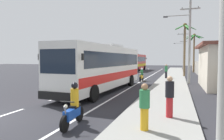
% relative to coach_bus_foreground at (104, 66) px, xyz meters
% --- Properties ---
extents(sidewalk_kerb, '(3.20, 90.00, 0.14)m').
position_rel_coach_bus_foreground_xyz_m(sidewalk_kerb, '(5.02, 0.86, -1.93)').
color(sidewalk_kerb, gray).
rests_on(sidewalk_kerb, ground).
extents(lane_markings, '(3.61, 71.00, 0.01)m').
position_rel_coach_bus_foreground_xyz_m(lane_markings, '(0.44, 5.35, -2.00)').
color(lane_markings, white).
rests_on(lane_markings, ground).
extents(boundary_wall, '(0.24, 60.00, 2.16)m').
position_rel_coach_bus_foreground_xyz_m(boundary_wall, '(8.82, 4.86, -0.92)').
color(boundary_wall, '#9E998E').
rests_on(boundary_wall, ground).
extents(coach_bus_foreground, '(3.45, 12.57, 3.85)m').
position_rel_coach_bus_foreground_xyz_m(coach_bus_foreground, '(0.00, 0.00, 0.00)').
color(coach_bus_foreground, silver).
rests_on(coach_bus_foreground, ground).
extents(coach_bus_far_lane, '(3.17, 12.07, 3.87)m').
position_rel_coach_bus_foreground_xyz_m(coach_bus_far_lane, '(-3.48, 29.43, 0.01)').
color(coach_bus_far_lane, red).
rests_on(coach_bus_far_lane, ground).
extents(motorcycle_beside_bus, '(0.56, 1.96, 1.68)m').
position_rel_coach_bus_foreground_xyz_m(motorcycle_beside_bus, '(1.98, -8.70, -1.32)').
color(motorcycle_beside_bus, black).
rests_on(motorcycle_beside_bus, ground).
extents(motorcycle_trailing, '(0.56, 1.96, 1.56)m').
position_rel_coach_bus_foreground_xyz_m(motorcycle_trailing, '(1.68, 8.05, -1.36)').
color(motorcycle_trailing, black).
rests_on(motorcycle_trailing, ground).
extents(pedestrian_near_kerb, '(0.36, 0.36, 1.74)m').
position_rel_coach_bus_foreground_xyz_m(pedestrian_near_kerb, '(5.48, -6.84, -0.95)').
color(pedestrian_near_kerb, red).
rests_on(pedestrian_near_kerb, sidewalk_kerb).
extents(pedestrian_midwalk, '(0.36, 0.36, 1.61)m').
position_rel_coach_bus_foreground_xyz_m(pedestrian_midwalk, '(4.73, -8.72, -1.02)').
color(pedestrian_midwalk, gold).
rests_on(pedestrian_midwalk, sidewalk_kerb).
extents(pedestrian_far_walk, '(0.36, 0.36, 1.77)m').
position_rel_coach_bus_foreground_xyz_m(pedestrian_far_walk, '(4.27, 11.27, -0.93)').
color(pedestrian_far_walk, black).
rests_on(pedestrian_far_walk, sidewalk_kerb).
extents(utility_pole_mid, '(3.61, 0.24, 9.13)m').
position_rel_coach_bus_foreground_xyz_m(utility_pole_mid, '(6.71, 6.92, 2.87)').
color(utility_pole_mid, '#9E9E99').
rests_on(utility_pole_mid, ground).
extents(utility_pole_far, '(2.32, 0.24, 8.17)m').
position_rel_coach_bus_foreground_xyz_m(utility_pole_far, '(6.60, 25.29, 2.31)').
color(utility_pole_far, '#9E9E99').
rests_on(utility_pole_far, ground).
extents(utility_pole_distant, '(3.61, 0.24, 8.97)m').
position_rel_coach_bus_foreground_xyz_m(utility_pole_distant, '(6.81, 43.67, 2.78)').
color(utility_pole_distant, '#9E9E99').
rests_on(utility_pole_distant, ground).
extents(palm_nearest, '(3.07, 3.14, 7.68)m').
position_rel_coach_bus_foreground_xyz_m(palm_nearest, '(6.53, 15.36, 3.47)').
color(palm_nearest, brown).
rests_on(palm_nearest, ground).
extents(palm_second, '(3.75, 3.55, 7.48)m').
position_rel_coach_bus_foreground_xyz_m(palm_second, '(8.51, 27.04, 3.39)').
color(palm_second, brown).
rests_on(palm_second, ground).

